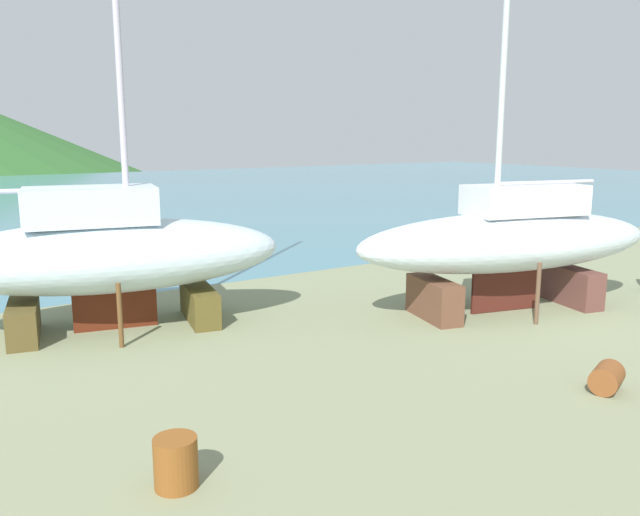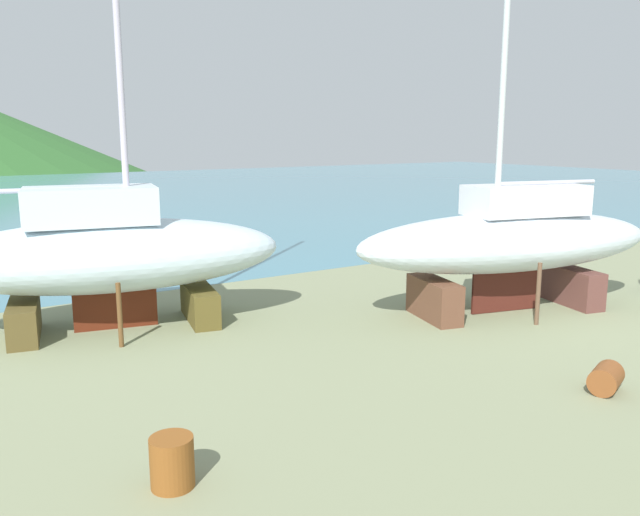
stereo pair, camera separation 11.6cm
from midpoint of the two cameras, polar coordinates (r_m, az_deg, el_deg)
The scene contains 7 objects.
ground_plane at distance 18.34m, azimuth 25.23°, elevation -6.32°, with size 44.14×44.14×0.00m, color gray.
sea_water at distance 56.44m, azimuth -16.96°, elevation 5.25°, with size 143.83×67.92×0.01m, color teal.
sailboat_large_starboard at distance 19.32m, azimuth 16.61°, elevation 1.53°, with size 9.79×4.71×14.81m.
sailboat_far_slipway at distance 17.67m, azimuth -17.80°, elevation 0.41°, with size 9.32×4.66×13.36m.
barrel_blue_faded at distance 14.38m, azimuth 24.12°, elevation -9.67°, with size 0.57×0.57×0.77m, color brown.
barrel_ochre at distance 26.27m, azimuth 19.05°, elevation -0.25°, with size 0.58×0.58×0.81m, color maroon.
barrel_tipped_center at distance 10.12m, azimuth -12.59°, elevation -17.16°, with size 0.65×0.65×0.77m, color brown.
Camera 2 is at (-14.99, -11.81, 5.11)m, focal length 36.27 mm.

